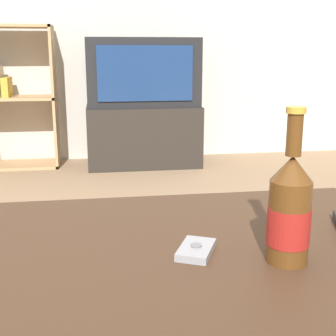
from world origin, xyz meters
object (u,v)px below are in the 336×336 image
(beer_bottle, at_px, (289,211))
(cell_phone, at_px, (196,250))
(tv_stand, at_px, (143,135))
(bookshelf, at_px, (13,94))
(television, at_px, (143,72))

(beer_bottle, height_order, cell_phone, beer_bottle)
(tv_stand, distance_m, bookshelf, 1.01)
(bookshelf, height_order, cell_phone, bookshelf)
(tv_stand, relative_size, bookshelf, 0.82)
(tv_stand, relative_size, television, 1.03)
(cell_phone, bearing_deg, bookshelf, 130.52)
(television, height_order, cell_phone, television)
(tv_stand, height_order, television, television)
(television, xyz_separation_m, cell_phone, (-0.17, -2.74, -0.20))
(beer_bottle, bearing_deg, television, 89.53)
(bookshelf, bearing_deg, television, -5.06)
(television, distance_m, beer_bottle, 2.80)
(tv_stand, height_order, beer_bottle, beer_bottle)
(bookshelf, relative_size, beer_bottle, 3.84)
(tv_stand, xyz_separation_m, cell_phone, (-0.17, -2.74, 0.27))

